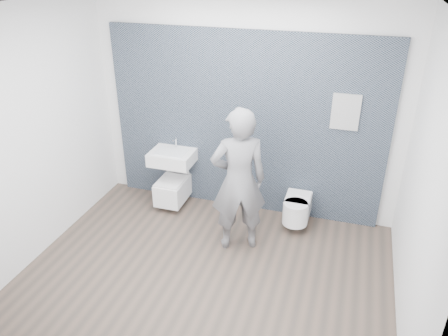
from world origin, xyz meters
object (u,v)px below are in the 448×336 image
(washbasin, at_px, (172,157))
(toilet_square, at_px, (173,188))
(visitor, at_px, (239,181))
(toilet_rounded, at_px, (297,209))

(washbasin, bearing_deg, toilet_square, -90.00)
(toilet_square, relative_size, visitor, 0.39)
(toilet_square, distance_m, toilet_rounded, 1.73)
(toilet_square, xyz_separation_m, visitor, (1.12, -0.62, 0.62))
(washbasin, distance_m, toilet_square, 0.47)
(toilet_square, bearing_deg, visitor, -29.09)
(visitor, bearing_deg, toilet_square, -53.14)
(toilet_square, relative_size, toilet_rounded, 1.25)
(toilet_square, bearing_deg, washbasin, 90.00)
(washbasin, relative_size, toilet_rounded, 1.05)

